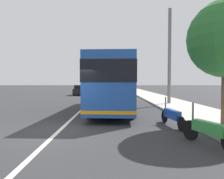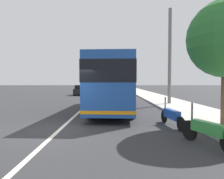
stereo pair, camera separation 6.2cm
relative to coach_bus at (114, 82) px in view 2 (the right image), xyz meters
The scene contains 11 objects.
ground_plane 6.81m from the coach_bus, 159.84° to the left, with size 220.00×220.00×0.00m, color #2D2D30.
sidewalk_curb 6.73m from the coach_bus, 53.16° to the right, with size 110.00×3.60×0.14m, color #B2ADA3.
lane_divider_line 4.88m from the coach_bus, 30.12° to the left, with size 110.00×0.16×0.01m, color silver.
coach_bus is the anchor object (origin of this frame).
motorcycle_by_tree 8.82m from the coach_bus, 161.50° to the right, with size 2.13×0.85×1.28m.
motorcycle_angled 6.16m from the coach_bus, 155.21° to the right, with size 2.33×0.40×1.24m.
car_oncoming 16.54m from the coach_bus, 16.49° to the left, with size 3.96×1.97×1.48m.
car_far_distant 32.54m from the coach_bus, ahead, with size 4.64×2.21×1.57m.
car_behind_bus 28.49m from the coach_bus, ahead, with size 4.64×1.91×1.50m.
car_side_street 49.03m from the coach_bus, ahead, with size 4.60×2.09×1.45m.
utility_pole 6.02m from the coach_bus, 57.81° to the right, with size 0.28×0.28×8.12m, color slate.
Camera 2 is at (-8.18, -2.14, 1.96)m, focal length 32.69 mm.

